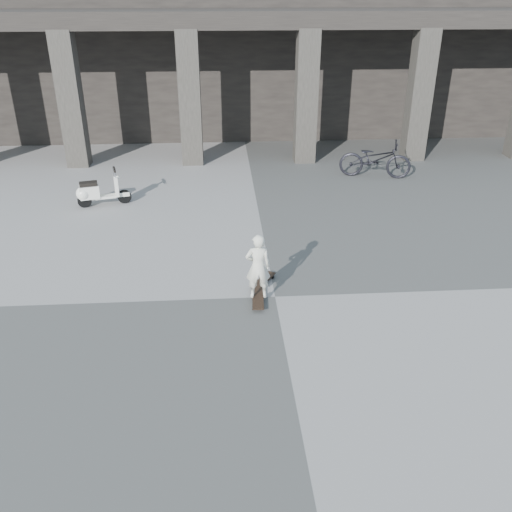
{
  "coord_description": "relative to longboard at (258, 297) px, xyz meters",
  "views": [
    {
      "loc": [
        -0.93,
        -8.48,
        5.11
      ],
      "look_at": [
        -0.32,
        0.39,
        0.65
      ],
      "focal_mm": 38.0,
      "sensor_mm": 36.0,
      "label": 1
    }
  ],
  "objects": [
    {
      "name": "colonnade",
      "position": [
        0.32,
        13.88,
        2.96
      ],
      "size": [
        28.0,
        8.82,
        6.0
      ],
      "color": "black",
      "rests_on": "ground"
    },
    {
      "name": "bicycle",
      "position": [
        3.94,
        6.81,
        0.47
      ],
      "size": [
        2.18,
        1.2,
        1.09
      ],
      "primitive_type": "imported",
      "rotation": [
        0.0,
        0.0,
        1.32
      ],
      "color": "black",
      "rests_on": "ground"
    },
    {
      "name": "ground",
      "position": [
        0.32,
        0.11,
        -0.07
      ],
      "size": [
        90.0,
        90.0,
        0.0
      ],
      "primitive_type": "plane",
      "color": "#464643",
      "rests_on": "ground"
    },
    {
      "name": "skateboard_spare",
      "position": [
        0.15,
        0.62,
        -0.0
      ],
      "size": [
        0.53,
        0.7,
        0.08
      ],
      "rotation": [
        0.0,
        0.0,
        1.0
      ],
      "color": "black",
      "rests_on": "ground"
    },
    {
      "name": "scooter",
      "position": [
        -3.84,
        4.96,
        0.31
      ],
      "size": [
        1.34,
        0.6,
        0.95
      ],
      "rotation": [
        0.0,
        0.0,
        0.24
      ],
      "color": "black",
      "rests_on": "ground"
    },
    {
      "name": "longboard",
      "position": [
        0.0,
        0.0,
        0.0
      ],
      "size": [
        0.25,
        0.88,
        0.09
      ],
      "rotation": [
        0.0,
        0.0,
        1.51
      ],
      "color": "black",
      "rests_on": "ground"
    },
    {
      "name": "child",
      "position": [
        0.0,
        0.0,
        0.63
      ],
      "size": [
        0.45,
        0.3,
        1.22
      ],
      "primitive_type": "imported",
      "rotation": [
        0.0,
        0.0,
        3.16
      ],
      "color": "beige",
      "rests_on": "longboard"
    }
  ]
}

